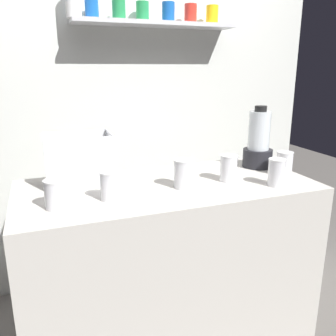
{
  "coord_description": "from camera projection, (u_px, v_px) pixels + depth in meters",
  "views": [
    {
      "loc": [
        -0.56,
        -1.51,
        1.44
      ],
      "look_at": [
        0.0,
        0.0,
        0.98
      ],
      "focal_mm": 38.1,
      "sensor_mm": 36.0,
      "label": 1
    }
  ],
  "objects": [
    {
      "name": "juice_cup_carrot_middle",
      "position": [
        183.0,
        176.0,
        1.63
      ],
      "size": [
        0.09,
        0.09,
        0.13
      ],
      "color": "white",
      "rests_on": "counter"
    },
    {
      "name": "carrot_display_bin",
      "position": [
        79.0,
        168.0,
        1.7
      ],
      "size": [
        0.31,
        0.21,
        0.24
      ],
      "color": "white",
      "rests_on": "counter"
    },
    {
      "name": "counter",
      "position": [
        168.0,
        268.0,
        1.82
      ],
      "size": [
        1.4,
        0.64,
        0.9
      ],
      "primitive_type": "cube",
      "color": "beige",
      "rests_on": "ground_plane"
    },
    {
      "name": "back_wall_unit",
      "position": [
        128.0,
        95.0,
        2.29
      ],
      "size": [
        2.6,
        0.24,
        2.5
      ],
      "color": "silver",
      "rests_on": "ground_plane"
    },
    {
      "name": "juice_cup_carrot_rightmost",
      "position": [
        284.0,
        165.0,
        1.83
      ],
      "size": [
        0.08,
        0.08,
        0.12
      ],
      "color": "white",
      "rests_on": "counter"
    },
    {
      "name": "juice_cup_orange_left",
      "position": [
        110.0,
        187.0,
        1.48
      ],
      "size": [
        0.08,
        0.08,
        0.12
      ],
      "color": "white",
      "rests_on": "counter"
    },
    {
      "name": "juice_cup_carrot_far_left",
      "position": [
        55.0,
        196.0,
        1.4
      ],
      "size": [
        0.09,
        0.09,
        0.12
      ],
      "color": "white",
      "rests_on": "counter"
    },
    {
      "name": "juice_cup_beet_right",
      "position": [
        229.0,
        169.0,
        1.73
      ],
      "size": [
        0.09,
        0.09,
        0.13
      ],
      "color": "white",
      "rests_on": "counter"
    },
    {
      "name": "juice_cup_beet_far_right",
      "position": [
        276.0,
        174.0,
        1.66
      ],
      "size": [
        0.08,
        0.08,
        0.13
      ],
      "color": "white",
      "rests_on": "counter"
    },
    {
      "name": "blender_pitcher",
      "position": [
        258.0,
        143.0,
        1.96
      ],
      "size": [
        0.16,
        0.16,
        0.34
      ],
      "color": "black",
      "rests_on": "counter"
    }
  ]
}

